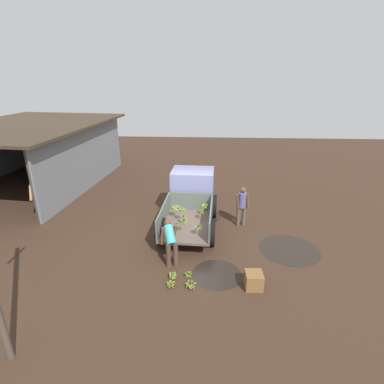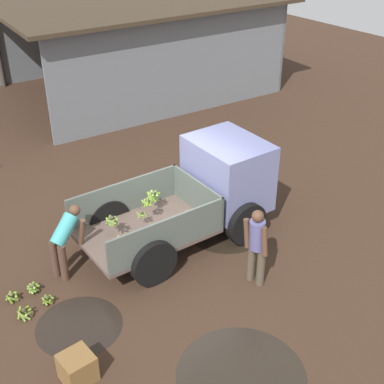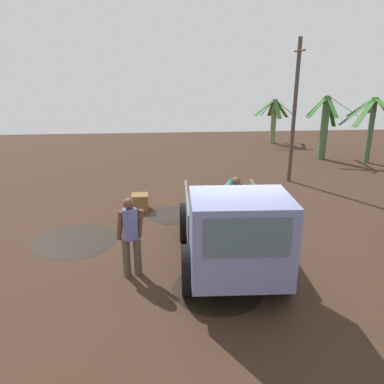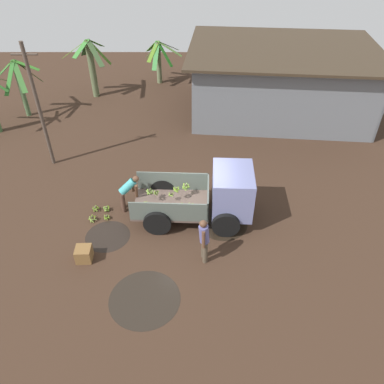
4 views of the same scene
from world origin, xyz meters
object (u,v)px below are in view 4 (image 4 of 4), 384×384
person_bystander_near_shed (207,112)px  person_foreground_visitor (204,239)px  banana_bunch_on_ground_0 (107,217)px  banana_bunch_on_ground_1 (92,218)px  banana_bunch_on_ground_3 (107,208)px  cargo_truck (218,194)px  utility_pole (39,106)px  wooden_crate_0 (84,254)px  person_worker_loading (127,191)px  banana_bunch_on_ground_2 (95,208)px

person_bystander_near_shed → person_foreground_visitor: bearing=161.9°
banana_bunch_on_ground_0 → banana_bunch_on_ground_1: bearing=-168.3°
person_foreground_visitor → banana_bunch_on_ground_3: 4.25m
banana_bunch_on_ground_0 → banana_bunch_on_ground_1: size_ratio=0.75×
person_foreground_visitor → banana_bunch_on_ground_0: bearing=-38.3°
cargo_truck → person_foreground_visitor: 2.07m
utility_pole → person_bystander_near_shed: 7.50m
person_foreground_visitor → wooden_crate_0: (-3.74, -0.00, -0.67)m
person_foreground_visitor → banana_bunch_on_ground_1: size_ratio=5.34×
person_bystander_near_shed → person_worker_loading: bearing=137.5°
banana_bunch_on_ground_2 → banana_bunch_on_ground_3: bearing=-0.5°
utility_pole → person_worker_loading: 5.06m
banana_bunch_on_ground_2 → wooden_crate_0: (0.13, -2.33, 0.13)m
banana_bunch_on_ground_2 → cargo_truck: bearing=-4.4°
person_bystander_near_shed → banana_bunch_on_ground_1: size_ratio=5.57×
person_foreground_visitor → banana_bunch_on_ground_3: person_foreground_visitor is taller
person_bystander_near_shed → banana_bunch_on_ground_2: person_bystander_near_shed is taller
utility_pole → banana_bunch_on_ground_2: size_ratio=19.52×
person_foreground_visitor → banana_bunch_on_ground_1: person_foreground_visitor is taller
person_worker_loading → banana_bunch_on_ground_2: size_ratio=5.20×
person_worker_loading → person_bystander_near_shed: bearing=43.3°
wooden_crate_0 → banana_bunch_on_ground_3: bearing=83.3°
person_worker_loading → banana_bunch_on_ground_3: (-0.81, -0.16, -0.69)m
utility_pole → person_foreground_visitor: 8.52m
person_foreground_visitor → banana_bunch_on_ground_3: size_ratio=6.62×
banana_bunch_on_ground_1 → wooden_crate_0: (0.13, -1.77, 0.11)m
banana_bunch_on_ground_0 → person_bystander_near_shed: bearing=60.3°
person_foreground_visitor → banana_bunch_on_ground_1: 4.33m
banana_bunch_on_ground_1 → banana_bunch_on_ground_3: banana_bunch_on_ground_1 is taller
banana_bunch_on_ground_2 → banana_bunch_on_ground_0: bearing=-43.1°
person_bystander_near_shed → wooden_crate_0: bearing=138.4°
banana_bunch_on_ground_1 → banana_bunch_on_ground_2: banana_bunch_on_ground_1 is taller
person_bystander_near_shed → banana_bunch_on_ground_1: 7.94m
person_bystander_near_shed → banana_bunch_on_ground_3: size_ratio=6.90×
cargo_truck → person_bystander_near_shed: size_ratio=2.43×
banana_bunch_on_ground_0 → wooden_crate_0: bearing=-100.8°
person_worker_loading → banana_bunch_on_ground_0: 1.18m
person_bystander_near_shed → banana_bunch_on_ground_2: 7.48m
banana_bunch_on_ground_1 → banana_bunch_on_ground_2: bearing=90.5°
cargo_truck → wooden_crate_0: bearing=-152.5°
utility_pole → banana_bunch_on_ground_3: bearing=-47.7°
cargo_truck → banana_bunch_on_ground_3: size_ratio=16.78×
banana_bunch_on_ground_3 → cargo_truck: bearing=-4.8°
banana_bunch_on_ground_0 → banana_bunch_on_ground_3: banana_bunch_on_ground_3 is taller
person_worker_loading → wooden_crate_0: person_worker_loading is taller
cargo_truck → banana_bunch_on_ground_1: cargo_truck is taller
person_worker_loading → person_bystander_near_shed: size_ratio=0.79×
utility_pole → banana_bunch_on_ground_2: bearing=-52.0°
utility_pole → person_bystander_near_shed: bearing=24.0°
cargo_truck → banana_bunch_on_ground_2: bearing=178.1°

